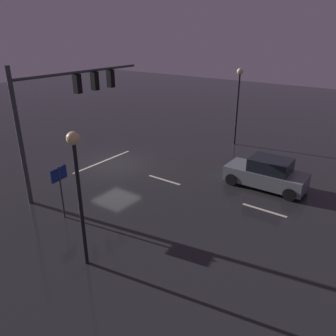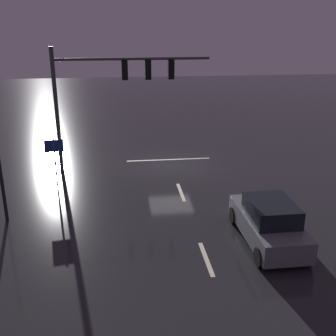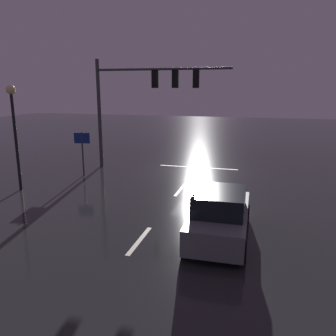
{
  "view_description": "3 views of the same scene",
  "coord_description": "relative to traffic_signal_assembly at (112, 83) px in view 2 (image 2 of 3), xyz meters",
  "views": [
    {
      "loc": [
        14.18,
        14.5,
        8.09
      ],
      "look_at": [
        1.03,
        5.01,
        1.35
      ],
      "focal_mm": 35.82,
      "sensor_mm": 36.0,
      "label": 1
    },
    {
      "loc": [
        2.82,
        22.24,
        7.87
      ],
      "look_at": [
        0.52,
        3.05,
        0.94
      ],
      "focal_mm": 43.96,
      "sensor_mm": 36.0,
      "label": 2
    },
    {
      "loc": [
        -3.64,
        19.85,
        4.97
      ],
      "look_at": [
        0.59,
        4.14,
        1.11
      ],
      "focal_mm": 36.37,
      "sensor_mm": 36.0,
      "label": 3
    }
  ],
  "objects": [
    {
      "name": "traffic_signal_assembly",
      "position": [
        0.0,
        0.0,
        0.0
      ],
      "size": [
        8.26,
        0.47,
        6.66
      ],
      "color": "#383A3D",
      "rests_on": "ground_plane"
    },
    {
      "name": "lane_dash_mid",
      "position": [
        -3.13,
        9.84,
        -4.78
      ],
      "size": [
        0.16,
        2.2,
        0.01
      ],
      "primitive_type": "cube",
      "rotation": [
        0.0,
        0.0,
        1.57
      ],
      "color": "beige",
      "rests_on": "ground_plane"
    },
    {
      "name": "ground_plane",
      "position": [
        -3.13,
        -0.16,
        -4.78
      ],
      "size": [
        80.0,
        80.0,
        0.0
      ],
      "primitive_type": "plane",
      "color": "#232326"
    },
    {
      "name": "stop_bar",
      "position": [
        -3.13,
        -1.18,
        -4.78
      ],
      "size": [
        5.0,
        0.16,
        0.01
      ],
      "primitive_type": "cube",
      "color": "beige",
      "rests_on": "ground_plane"
    },
    {
      "name": "lane_dash_far",
      "position": [
        -3.13,
        3.84,
        -4.78
      ],
      "size": [
        0.16,
        2.2,
        0.01
      ],
      "primitive_type": "cube",
      "rotation": [
        0.0,
        0.0,
        1.57
      ],
      "color": "beige",
      "rests_on": "ground_plane"
    },
    {
      "name": "car_approaching",
      "position": [
        -5.66,
        8.92,
        -3.99
      ],
      "size": [
        1.94,
        4.38,
        1.7
      ],
      "color": "slate",
      "rests_on": "ground_plane"
    },
    {
      "name": "route_sign",
      "position": [
        2.91,
        2.53,
        -2.96
      ],
      "size": [
        0.9,
        0.19,
        2.53
      ],
      "color": "#383A3D",
      "rests_on": "ground_plane"
    }
  ]
}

